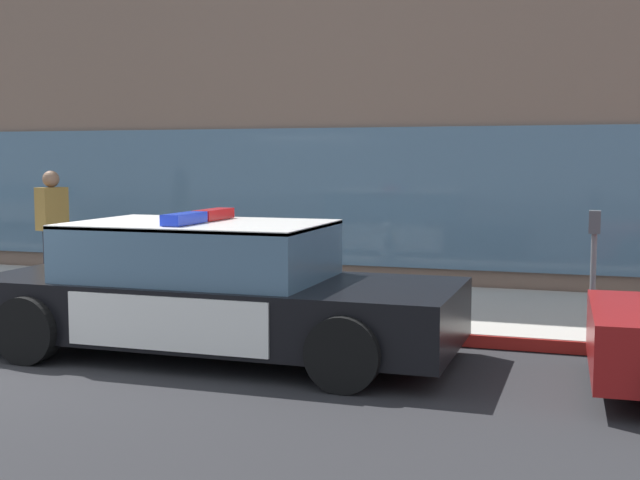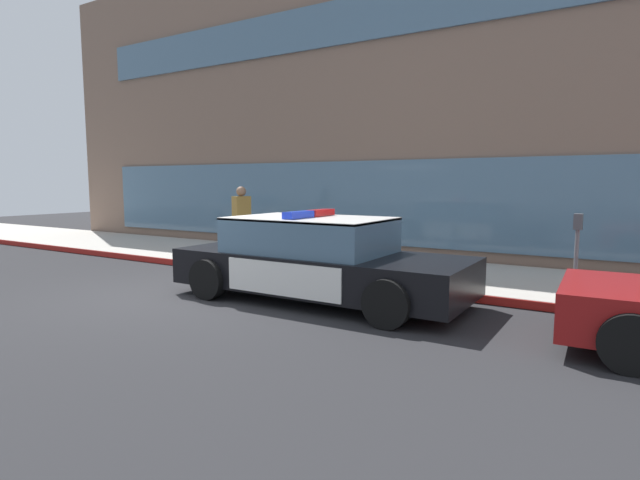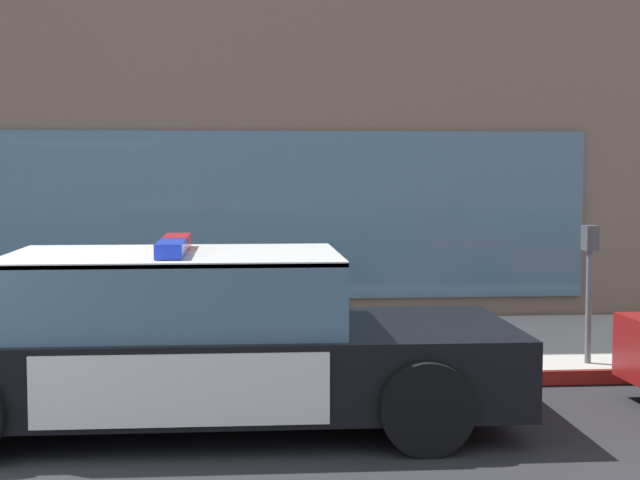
{
  "view_description": "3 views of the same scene",
  "coord_description": "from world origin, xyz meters",
  "px_view_note": "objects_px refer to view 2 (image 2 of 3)",
  "views": [
    {
      "loc": [
        6.13,
        -6.66,
        2.04
      ],
      "look_at": [
        3.46,
        1.45,
        1.2
      ],
      "focal_mm": 46.91,
      "sensor_mm": 36.0,
      "label": 1
    },
    {
      "loc": [
        6.79,
        -5.91,
        1.96
      ],
      "look_at": [
        2.15,
        1.61,
        0.94
      ],
      "focal_mm": 28.23,
      "sensor_mm": 36.0,
      "label": 2
    },
    {
      "loc": [
        2.79,
        -6.56,
        2.05
      ],
      "look_at": [
        3.52,
        2.49,
        1.37
      ],
      "focal_mm": 54.72,
      "sensor_mm": 36.0,
      "label": 3
    }
  ],
  "objects_px": {
    "pedestrian_on_sidewalk": "(242,221)",
    "parking_meter": "(577,241)",
    "fire_hydrant": "(373,257)",
    "police_cruiser": "(317,259)"
  },
  "relations": [
    {
      "from": "fire_hydrant",
      "to": "police_cruiser",
      "type": "bearing_deg",
      "value": -94.58
    },
    {
      "from": "pedestrian_on_sidewalk",
      "to": "parking_meter",
      "type": "xyz_separation_m",
      "value": [
        7.47,
        -1.01,
        0.07
      ]
    },
    {
      "from": "police_cruiser",
      "to": "pedestrian_on_sidewalk",
      "type": "xyz_separation_m",
      "value": [
        -3.73,
        2.46,
        0.33
      ]
    },
    {
      "from": "fire_hydrant",
      "to": "parking_meter",
      "type": "distance_m",
      "value": 3.66
    },
    {
      "from": "police_cruiser",
      "to": "fire_hydrant",
      "type": "xyz_separation_m",
      "value": [
        0.15,
        1.82,
        -0.18
      ]
    },
    {
      "from": "fire_hydrant",
      "to": "parking_meter",
      "type": "relative_size",
      "value": 0.54
    },
    {
      "from": "pedestrian_on_sidewalk",
      "to": "fire_hydrant",
      "type": "bearing_deg",
      "value": 9.9
    },
    {
      "from": "pedestrian_on_sidewalk",
      "to": "parking_meter",
      "type": "distance_m",
      "value": 7.54
    },
    {
      "from": "pedestrian_on_sidewalk",
      "to": "parking_meter",
      "type": "height_order",
      "value": "pedestrian_on_sidewalk"
    },
    {
      "from": "police_cruiser",
      "to": "fire_hydrant",
      "type": "bearing_deg",
      "value": 85.33
    }
  ]
}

